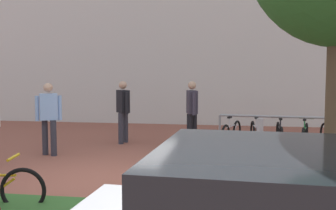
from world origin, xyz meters
TOP-DOWN VIEW (x-y plane):
  - ground_plane at (0.00, 0.00)m, footprint 60.00×60.00m
  - bike_rack_cluster at (3.56, 3.98)m, footprint 3.20×1.73m
  - bollard_steel at (2.97, 2.65)m, footprint 0.16×0.16m
  - person_suited_dark at (1.25, 3.95)m, footprint 0.35×0.59m
  - person_suited_navy at (-0.65, 3.87)m, footprint 0.44×0.50m
  - person_shirt_blue at (-1.96, 2.02)m, footprint 0.54×0.40m

SIDE VIEW (x-z plane):
  - ground_plane at x=0.00m, z-range 0.00..0.00m
  - bike_rack_cluster at x=3.56m, z-range -0.07..0.76m
  - bollard_steel at x=2.97m, z-range 0.00..0.90m
  - person_suited_dark at x=1.25m, z-range 0.12..1.84m
  - person_suited_navy at x=-0.65m, z-range 0.12..1.84m
  - person_shirt_blue at x=-1.96m, z-range 0.12..1.84m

